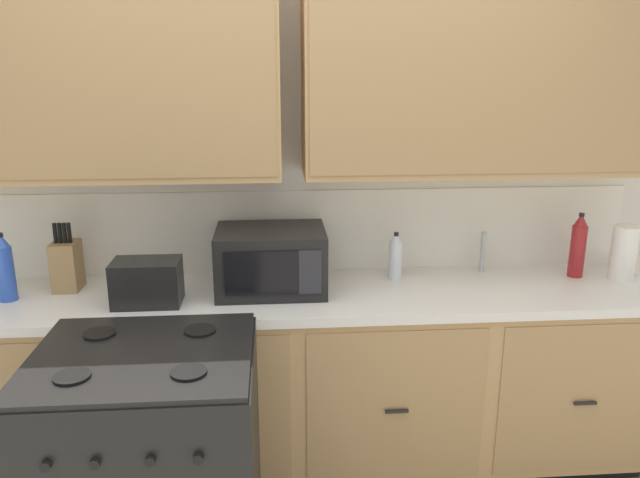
# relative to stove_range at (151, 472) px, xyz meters

# --- Properties ---
(wall_unit) EXTENTS (4.50, 0.40, 2.58)m
(wall_unit) POSITION_rel_stove_range_xyz_m (0.55, 0.83, 1.20)
(wall_unit) COLOR silver
(wall_unit) RESTS_ON ground_plane
(counter_run) EXTENTS (3.33, 0.64, 0.91)m
(counter_run) POSITION_rel_stove_range_xyz_m (0.55, 0.63, -0.00)
(counter_run) COLOR black
(counter_run) RESTS_ON ground_plane
(stove_range) EXTENTS (0.76, 0.68, 0.95)m
(stove_range) POSITION_rel_stove_range_xyz_m (0.00, 0.00, 0.00)
(stove_range) COLOR black
(stove_range) RESTS_ON ground_plane
(microwave) EXTENTS (0.48, 0.37, 0.28)m
(microwave) POSITION_rel_stove_range_xyz_m (0.44, 0.66, 0.58)
(microwave) COLOR black
(microwave) RESTS_ON counter_run
(toaster) EXTENTS (0.28, 0.18, 0.19)m
(toaster) POSITION_rel_stove_range_xyz_m (-0.08, 0.54, 0.53)
(toaster) COLOR black
(toaster) RESTS_ON counter_run
(knife_block) EXTENTS (0.11, 0.14, 0.31)m
(knife_block) POSITION_rel_stove_range_xyz_m (-0.47, 0.74, 0.55)
(knife_block) COLOR #9C794E
(knife_block) RESTS_ON counter_run
(sink_faucet) EXTENTS (0.02, 0.02, 0.20)m
(sink_faucet) POSITION_rel_stove_range_xyz_m (1.47, 0.84, 0.54)
(sink_faucet) COLOR #B2B5BA
(sink_faucet) RESTS_ON counter_run
(paper_towel_roll) EXTENTS (0.12, 0.12, 0.26)m
(paper_towel_roll) POSITION_rel_stove_range_xyz_m (2.09, 0.67, 0.57)
(paper_towel_roll) COLOR white
(paper_towel_roll) RESTS_ON counter_run
(bottle_red) EXTENTS (0.07, 0.07, 0.31)m
(bottle_red) POSITION_rel_stove_range_xyz_m (1.90, 0.74, 0.59)
(bottle_red) COLOR maroon
(bottle_red) RESTS_ON counter_run
(bottle_blue) EXTENTS (0.08, 0.08, 0.30)m
(bottle_blue) POSITION_rel_stove_range_xyz_m (-0.69, 0.62, 0.58)
(bottle_blue) COLOR blue
(bottle_blue) RESTS_ON counter_run
(bottle_clear) EXTENTS (0.06, 0.06, 0.23)m
(bottle_clear) POSITION_rel_stove_range_xyz_m (1.03, 0.77, 0.55)
(bottle_clear) COLOR silver
(bottle_clear) RESTS_ON counter_run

